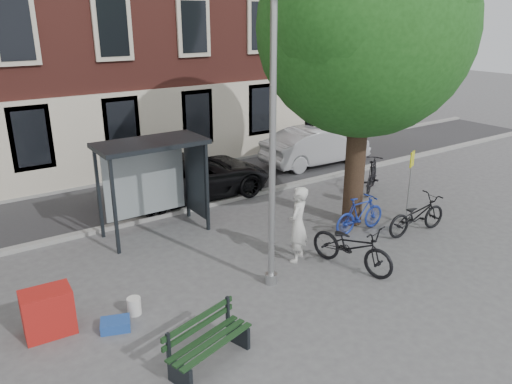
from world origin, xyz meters
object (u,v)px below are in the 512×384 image
object	(u,v)px
painter	(298,224)
bike_c	(352,246)
car_dark	(194,176)
bike_d	(372,175)
bench	(208,343)
red_stand	(48,312)
bus_shelter	(164,164)
notice_sign	(411,169)
car_silver	(316,146)
bike_b	(360,214)
lamppost	(272,165)
bike_a	(417,215)

from	to	relation	value
painter	bike_c	bearing A→B (deg)	94.00
painter	car_dark	size ratio (longest dim) A/B	0.37
bike_d	bench	bearing A→B (deg)	82.57
red_stand	painter	bearing A→B (deg)	-3.15
bike_c	car_dark	bearing A→B (deg)	83.31
bus_shelter	notice_sign	xyz separation A→B (m)	(6.29, -3.22, -0.44)
bike_c	bike_d	world-z (taller)	bike_d
bus_shelter	painter	xyz separation A→B (m)	(1.81, -3.54, -0.97)
painter	red_stand	bearing A→B (deg)	-36.17
bike_c	car_silver	size ratio (longest dim) A/B	0.48
bike_b	car_dark	distance (m)	5.69
painter	bike_c	xyz separation A→B (m)	(0.80, -1.06, -0.38)
bike_d	car_silver	size ratio (longest dim) A/B	0.43
lamppost	car_silver	xyz separation A→B (m)	(7.12, 6.67, -2.03)
bike_c	red_stand	xyz separation A→B (m)	(-6.56, 1.38, -0.12)
bus_shelter	red_stand	world-z (taller)	bus_shelter
bike_b	lamppost	bearing A→B (deg)	104.84
painter	car_silver	xyz separation A→B (m)	(5.92, 6.11, -0.20)
car_silver	bike_d	bearing A→B (deg)	172.25
red_stand	bike_c	bearing A→B (deg)	-11.87
bike_c	bike_d	size ratio (longest dim) A/B	1.11
bike_b	notice_sign	world-z (taller)	notice_sign
bike_b	bike_d	size ratio (longest dim) A/B	0.89
red_stand	notice_sign	size ratio (longest dim) A/B	0.45
lamppost	bike_a	xyz separation A→B (m)	(4.93, -0.04, -2.25)
bus_shelter	bike_d	bearing A→B (deg)	-8.21
lamppost	bench	bearing A→B (deg)	-147.65
painter	car_dark	bearing A→B (deg)	-123.75
car_dark	bus_shelter	bearing A→B (deg)	137.83
bus_shelter	red_stand	xyz separation A→B (m)	(-3.95, -3.23, -1.47)
bike_b	bike_c	world-z (taller)	bike_c
bus_shelter	bike_c	distance (m)	5.46
bike_c	red_stand	size ratio (longest dim) A/B	2.43
car_silver	bike_b	bearing A→B (deg)	151.43
bike_c	painter	bearing A→B (deg)	113.96
bus_shelter	bike_a	xyz separation A→B (m)	(5.54, -4.14, -1.39)
lamppost	bus_shelter	world-z (taller)	lamppost
notice_sign	painter	bearing A→B (deg)	160.37
bike_b	notice_sign	xyz separation A→B (m)	(1.97, -0.02, 0.95)
bus_shelter	bike_b	distance (m)	5.55
car_silver	bus_shelter	bearing A→B (deg)	110.42
painter	bench	world-z (taller)	painter
bike_d	notice_sign	xyz separation A→B (m)	(-0.82, -2.19, 0.89)
bus_shelter	bench	bearing A→B (deg)	-108.40
bus_shelter	lamppost	bearing A→B (deg)	-81.57
bike_a	lamppost	bearing A→B (deg)	93.85
bus_shelter	car_silver	world-z (taller)	bus_shelter
bike_c	bike_a	bearing A→B (deg)	-4.12
bike_a	bike_c	world-z (taller)	bike_c
bench	bike_d	bearing A→B (deg)	11.24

